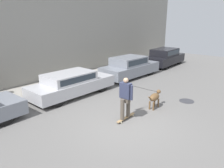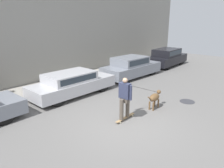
# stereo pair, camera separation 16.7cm
# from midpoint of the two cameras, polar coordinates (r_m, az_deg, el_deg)

# --- Properties ---
(ground_plane) EXTENTS (36.00, 36.00, 0.00)m
(ground_plane) POSITION_cam_midpoint_polar(r_m,az_deg,el_deg) (8.27, 3.87, -10.31)
(ground_plane) COLOR slate
(back_wall) EXTENTS (32.00, 0.30, 5.79)m
(back_wall) POSITION_cam_midpoint_polar(r_m,az_deg,el_deg) (13.08, -21.80, 11.85)
(back_wall) COLOR gray
(back_wall) RESTS_ON ground_plane
(sidewalk_curb) EXTENTS (30.00, 1.91, 0.14)m
(sidewalk_curb) POSITION_cam_midpoint_polar(r_m,az_deg,el_deg) (12.61, -18.12, -1.08)
(sidewalk_curb) COLOR #A39E93
(sidewalk_curb) RESTS_ON ground_plane
(parked_car_1) EXTENTS (4.50, 1.71, 1.20)m
(parked_car_1) POSITION_cam_midpoint_polar(r_m,az_deg,el_deg) (11.15, -9.89, 0.09)
(parked_car_1) COLOR black
(parked_car_1) RESTS_ON ground_plane
(parked_car_2) EXTENTS (4.40, 1.89, 1.35)m
(parked_car_2) POSITION_cam_midpoint_polar(r_m,az_deg,el_deg) (14.53, 5.39, 4.38)
(parked_car_2) COLOR black
(parked_car_2) RESTS_ON ground_plane
(parked_car_3) EXTENTS (4.22, 1.83, 1.40)m
(parked_car_3) POSITION_cam_midpoint_polar(r_m,az_deg,el_deg) (18.52, 14.44, 6.73)
(parked_car_3) COLOR black
(parked_car_3) RESTS_ON ground_plane
(dog) EXTENTS (1.11, 0.38, 0.74)m
(dog) POSITION_cam_midpoint_polar(r_m,az_deg,el_deg) (9.60, 11.57, -3.49)
(dog) COLOR brown
(dog) RESTS_ON ground_plane
(skateboarder) EXTENTS (2.63, 0.62, 1.68)m
(skateboarder) POSITION_cam_midpoint_polar(r_m,az_deg,el_deg) (8.19, 4.02, -3.31)
(skateboarder) COLOR beige
(skateboarder) RESTS_ON ground_plane
(manhole_cover) EXTENTS (0.69, 0.69, 0.01)m
(manhole_cover) POSITION_cam_midpoint_polar(r_m,az_deg,el_deg) (10.91, 19.47, -4.34)
(manhole_cover) COLOR #38383D
(manhole_cover) RESTS_ON ground_plane
(fire_hydrant) EXTENTS (0.18, 0.18, 0.73)m
(fire_hydrant) POSITION_cam_midpoint_polar(r_m,az_deg,el_deg) (17.06, 8.06, 5.23)
(fire_hydrant) COLOR gold
(fire_hydrant) RESTS_ON ground_plane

